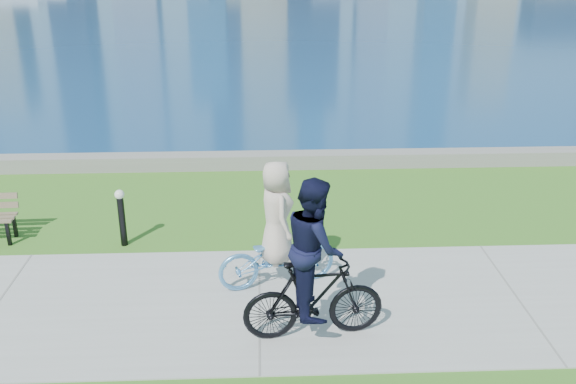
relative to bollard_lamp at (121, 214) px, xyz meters
name	(u,v)px	position (x,y,z in m)	size (l,w,h in m)	color
ground	(259,304)	(2.45, -2.12, -0.62)	(320.00, 320.00, 0.00)	#30641A
concrete_path	(259,303)	(2.45, -2.12, -0.61)	(80.00, 3.50, 0.02)	#979792
seawall	(259,160)	(2.45, 4.08, -0.44)	(90.00, 0.50, 0.35)	slate
bollard_lamp	(121,214)	(0.00, 0.00, 0.00)	(0.17, 0.17, 1.08)	black
cyclist_woman	(277,241)	(2.73, -1.56, 0.18)	(1.11, 2.00, 2.09)	#5494CC
cyclist_man	(314,273)	(3.20, -3.01, 0.39)	(0.81, 2.00, 2.36)	black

